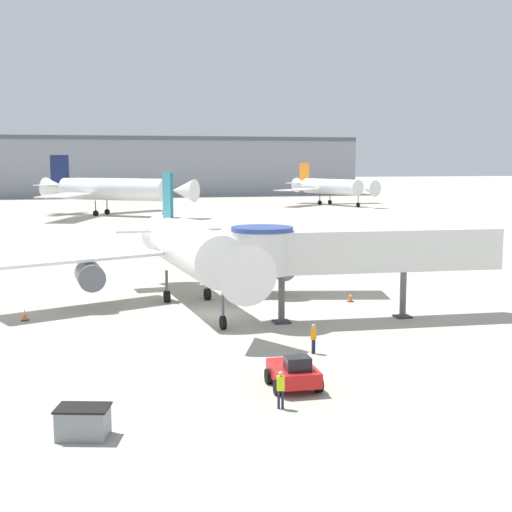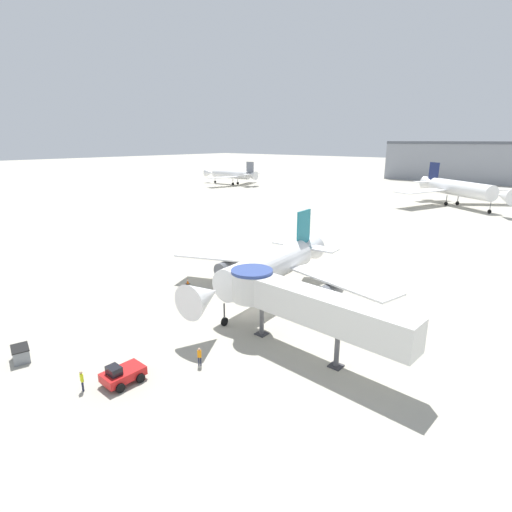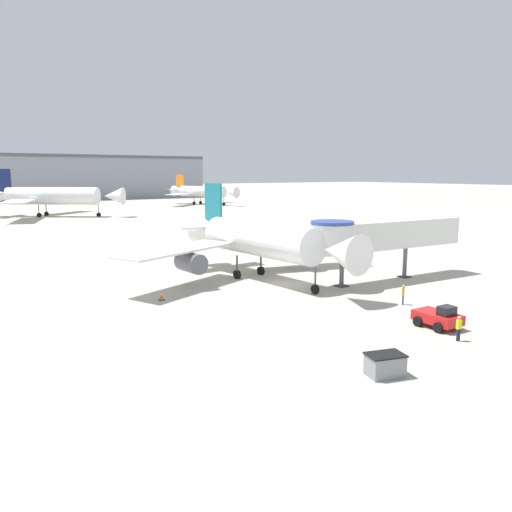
% 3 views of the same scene
% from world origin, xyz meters
% --- Properties ---
extents(ground_plane, '(800.00, 800.00, 0.00)m').
position_xyz_m(ground_plane, '(0.00, 0.00, 0.00)').
color(ground_plane, '#A8A393').
extents(main_airplane, '(30.50, 24.79, 9.78)m').
position_xyz_m(main_airplane, '(-0.82, 3.83, 4.13)').
color(main_airplane, white).
rests_on(main_airplane, ground_plane).
extents(jet_bridge, '(18.63, 4.17, 6.47)m').
position_xyz_m(jet_bridge, '(8.73, -3.88, 4.78)').
color(jet_bridge, silver).
rests_on(jet_bridge, ground_plane).
extents(pushback_tug_red, '(2.33, 3.25, 1.72)m').
position_xyz_m(pushback_tug_red, '(0.96, -17.16, 0.76)').
color(pushback_tug_red, red).
rests_on(pushback_tug_red, ground_plane).
extents(service_container_gray, '(2.34, 1.85, 1.25)m').
position_xyz_m(service_container_gray, '(-8.81, -21.07, 0.63)').
color(service_container_gray, gray).
rests_on(service_container_gray, ground_plane).
extents(traffic_cone_port_wing, '(0.49, 0.49, 0.81)m').
position_xyz_m(traffic_cone_port_wing, '(-12.63, 1.03, 0.39)').
color(traffic_cone_port_wing, black).
rests_on(traffic_cone_port_wing, ground_plane).
extents(traffic_cone_starboard_wing, '(0.46, 0.46, 0.76)m').
position_xyz_m(traffic_cone_starboard_wing, '(11.23, 1.97, 0.36)').
color(traffic_cone_starboard_wing, black).
rests_on(traffic_cone_starboard_wing, ground_plane).
extents(ground_crew_marshaller, '(0.35, 0.24, 1.70)m').
position_xyz_m(ground_crew_marshaller, '(-0.41, -19.75, 0.98)').
color(ground_crew_marshaller, '#1E2338').
rests_on(ground_crew_marshaller, ground_plane).
extents(ground_crew_wing_walker, '(0.37, 0.35, 1.70)m').
position_xyz_m(ground_crew_wing_walker, '(3.80, -11.53, 0.98)').
color(ground_crew_wing_walker, '#1E2338').
rests_on(ground_crew_wing_walker, ground_plane).
extents(background_jet_navy_tail, '(31.12, 32.98, 11.89)m').
position_xyz_m(background_jet_navy_tail, '(-3.32, 94.38, 5.18)').
color(background_jet_navy_tail, white).
rests_on(background_jet_navy_tail, ground_plane).
extents(background_jet_orange_tail, '(29.24, 27.45, 10.22)m').
position_xyz_m(background_jet_orange_tail, '(50.01, 116.33, 4.49)').
color(background_jet_orange_tail, silver).
rests_on(background_jet_orange_tail, ground_plane).
extents(terminal_building, '(131.03, 21.54, 18.01)m').
position_xyz_m(terminal_building, '(10.03, 175.00, 9.02)').
color(terminal_building, gray).
rests_on(terminal_building, ground_plane).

